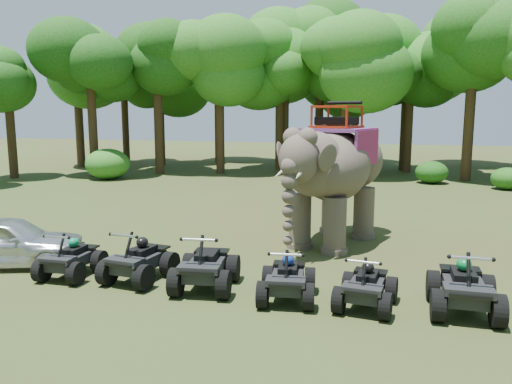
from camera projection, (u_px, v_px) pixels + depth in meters
ground at (243, 272)px, 12.74m from camera, size 110.00×110.00×0.00m
elephant at (334, 174)px, 15.36m from camera, size 3.82×5.65×4.36m
parked_car at (6, 241)px, 13.20m from camera, size 4.26×2.82×1.35m
atv_0 at (71, 254)px, 12.35m from camera, size 1.19×1.61×1.17m
atv_1 at (139, 255)px, 12.06m from camera, size 1.46×1.88×1.29m
atv_2 at (206, 260)px, 11.49m from camera, size 1.57×2.00×1.36m
atv_3 at (287, 273)px, 10.80m from camera, size 1.40×1.78×1.21m
atv_4 at (366, 281)px, 10.38m from camera, size 1.31×1.69×1.17m
atv_5 at (464, 280)px, 10.10m from camera, size 1.36×1.85×1.36m
tree_0 at (344, 109)px, 35.55m from camera, size 5.96×5.96×8.51m
tree_1 at (409, 118)px, 33.58m from camera, size 5.17×5.17×7.39m
tree_2 at (471, 98)px, 29.04m from camera, size 6.85×6.85×9.78m
tree_26 at (10, 117)px, 30.48m from camera, size 5.23×5.23×7.47m
tree_27 at (92, 111)px, 31.34m from camera, size 5.80×5.80×8.29m
tree_28 at (158, 105)px, 32.61m from camera, size 6.31×6.31×9.01m
tree_29 at (220, 107)px, 32.83m from camera, size 6.17×6.17×8.81m
tree_30 at (280, 102)px, 35.04m from camera, size 6.64×6.64×9.49m
tree_31 at (471, 95)px, 37.87m from camera, size 7.52×7.52×10.74m
tree_32 at (336, 100)px, 40.17m from camera, size 7.05×7.05×10.07m
tree_33 at (320, 94)px, 37.37m from camera, size 7.53×7.53×10.76m
tree_34 at (160, 108)px, 38.09m from camera, size 6.14×6.14×8.77m
tree_35 at (406, 99)px, 34.50m from camera, size 6.96×6.96×9.94m
tree_36 at (125, 111)px, 40.64m from camera, size 5.83×5.83×8.33m
tree_38 at (285, 98)px, 35.42m from camera, size 7.12×7.12×10.17m
tree_39 at (78, 101)px, 36.59m from camera, size 6.86×6.86×9.81m
tree_40 at (218, 104)px, 40.63m from camera, size 6.59×6.59×9.42m
tree_42 at (346, 102)px, 31.30m from camera, size 6.61×6.61×9.44m
tree_46 at (355, 113)px, 39.00m from camera, size 5.58×5.58×7.98m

